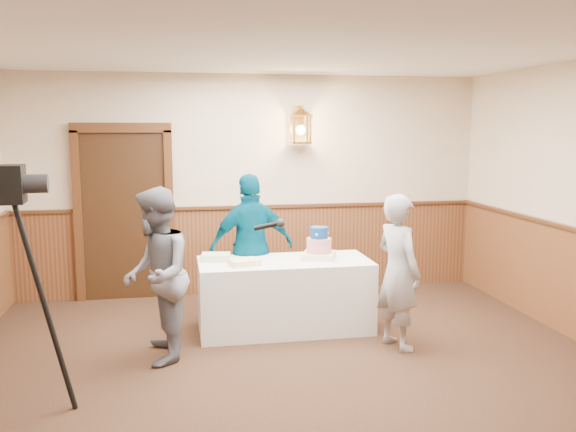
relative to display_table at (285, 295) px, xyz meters
name	(u,v)px	position (x,y,z in m)	size (l,w,h in m)	color
ground	(311,411)	(-0.14, -1.90, -0.38)	(7.00, 7.00, 0.00)	black
room_shell	(293,205)	(-0.19, -1.45, 1.15)	(6.02, 7.02, 2.81)	#C7B195
display_table	(285,295)	(0.00, 0.00, 0.00)	(1.80, 0.80, 0.75)	silver
tiered_cake	(319,246)	(0.38, 0.02, 0.51)	(0.43, 0.43, 0.34)	beige
sheet_cake_yellow	(244,262)	(-0.44, -0.15, 0.40)	(0.29, 0.22, 0.06)	#E3D787
sheet_cake_green	(216,257)	(-0.71, 0.14, 0.41)	(0.29, 0.24, 0.07)	#9BD395
interviewer	(156,275)	(-1.30, -0.65, 0.43)	(1.47, 0.78, 1.61)	slate
baker	(398,272)	(0.98, -0.72, 0.38)	(0.55, 0.36, 1.51)	#9C9CA2
assistant_p	(252,247)	(-0.29, 0.45, 0.44)	(0.96, 0.40, 1.63)	#00445E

